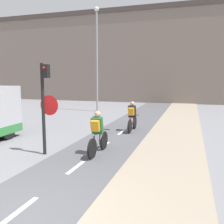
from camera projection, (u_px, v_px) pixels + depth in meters
building_row_background at (163, 56)px, 27.86m from camera, size 60.00×5.20×10.04m
traffic_light_pole at (45, 99)px, 8.33m from camera, size 0.67×0.25×3.10m
street_lamp_far at (97, 50)px, 19.11m from camera, size 0.36×0.36×7.94m
cyclist_near at (98, 134)px, 8.48m from camera, size 0.46×1.82×1.51m
cyclist_far at (132, 117)px, 12.21m from camera, size 0.46×1.75×1.48m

